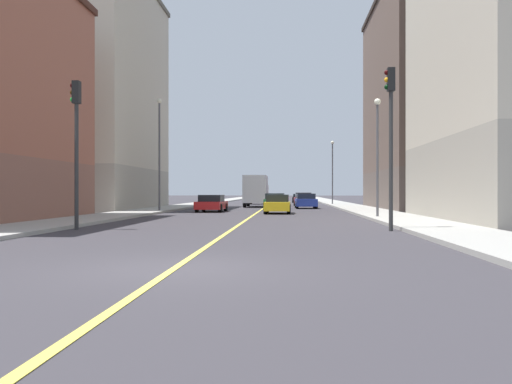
% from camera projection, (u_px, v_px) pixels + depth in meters
% --- Properties ---
extents(ground_plane, '(400.00, 400.00, 0.00)m').
position_uv_depth(ground_plane, '(175.00, 269.00, 10.68)').
color(ground_plane, '#353237').
rests_on(ground_plane, ground).
extents(sidewalk_left, '(3.30, 168.00, 0.15)m').
position_uv_depth(sidewalk_left, '(343.00, 205.00, 59.10)').
color(sidewalk_left, '#9E9B93').
rests_on(sidewalk_left, ground).
extents(sidewalk_right, '(3.30, 168.00, 0.15)m').
position_uv_depth(sidewalk_right, '(194.00, 205.00, 60.08)').
color(sidewalk_right, '#9E9B93').
rests_on(sidewalk_right, ground).
extents(lane_center_stripe, '(0.16, 154.00, 0.01)m').
position_uv_depth(lane_center_stripe, '(268.00, 205.00, 59.59)').
color(lane_center_stripe, '#E5D14C').
rests_on(lane_center_stripe, ground).
extents(building_left_mid, '(9.37, 18.31, 18.28)m').
position_uv_depth(building_left_mid, '(431.00, 102.00, 46.06)').
color(building_left_mid, brown).
rests_on(building_left_mid, ground).
extents(building_right_midblock, '(9.37, 17.41, 19.63)m').
position_uv_depth(building_right_midblock, '(95.00, 96.00, 46.64)').
color(building_right_midblock, '#9D9688').
rests_on(building_right_midblock, ground).
extents(traffic_light_left_near, '(0.40, 0.32, 6.30)m').
position_uv_depth(traffic_light_left_near, '(391.00, 126.00, 20.84)').
color(traffic_light_left_near, '#2D2D2D').
rests_on(traffic_light_left_near, ground).
extents(traffic_light_right_near, '(0.40, 0.32, 5.94)m').
position_uv_depth(traffic_light_right_near, '(76.00, 133.00, 21.58)').
color(traffic_light_right_near, '#2D2D2D').
rests_on(traffic_light_right_near, ground).
extents(street_lamp_left_near, '(0.36, 0.36, 6.55)m').
position_uv_depth(street_lamp_left_near, '(377.00, 144.00, 30.03)').
color(street_lamp_left_near, '#4C4C51').
rests_on(street_lamp_left_near, ground).
extents(street_lamp_right_near, '(0.36, 0.36, 8.21)m').
position_uv_depth(street_lamp_right_near, '(159.00, 144.00, 39.66)').
color(street_lamp_right_near, '#4C4C51').
rests_on(street_lamp_right_near, ground).
extents(street_lamp_left_far, '(0.36, 0.36, 7.07)m').
position_uv_depth(street_lamp_left_far, '(332.00, 166.00, 60.61)').
color(street_lamp_left_far, '#4C4C51').
rests_on(street_lamp_left_far, ground).
extents(car_red, '(2.07, 4.11, 1.28)m').
position_uv_depth(car_red, '(212.00, 203.00, 40.67)').
color(car_red, red).
rests_on(car_red, ground).
extents(car_black, '(1.94, 4.22, 1.21)m').
position_uv_depth(car_black, '(299.00, 198.00, 74.52)').
color(car_black, black).
rests_on(car_black, ground).
extents(car_yellow, '(1.83, 3.93, 1.32)m').
position_uv_depth(car_yellow, '(278.00, 204.00, 37.51)').
color(car_yellow, gold).
rests_on(car_yellow, ground).
extents(car_silver, '(1.91, 3.94, 1.35)m').
position_uv_depth(car_silver, '(257.00, 199.00, 65.73)').
color(car_silver, silver).
rests_on(car_silver, ground).
extents(car_green, '(1.91, 4.05, 1.38)m').
position_uv_depth(car_green, '(275.00, 202.00, 45.66)').
color(car_green, '#1E6B38').
rests_on(car_green, ground).
extents(car_blue, '(2.00, 3.96, 1.35)m').
position_uv_depth(car_blue, '(306.00, 201.00, 48.89)').
color(car_blue, '#23389E').
rests_on(car_blue, ground).
extents(car_maroon, '(1.98, 4.43, 1.42)m').
position_uv_depth(car_maroon, '(303.00, 200.00, 56.68)').
color(car_maroon, maroon).
rests_on(car_maroon, ground).
extents(box_truck, '(2.30, 7.54, 3.07)m').
position_uv_depth(box_truck, '(256.00, 191.00, 53.70)').
color(box_truck, beige).
rests_on(box_truck, ground).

